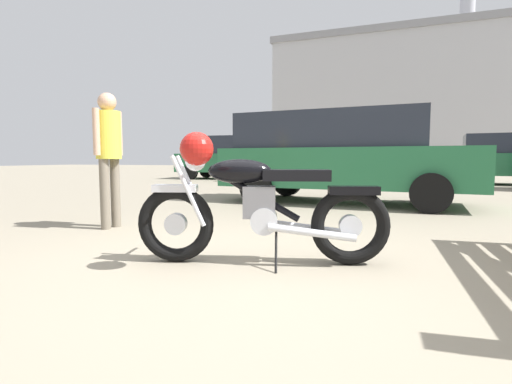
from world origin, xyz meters
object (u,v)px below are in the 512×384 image
object	(u,v)px
vintage_motorcycle	(255,205)
dark_sedan_left	(374,157)
white_estate_far	(497,159)
bystander	(109,146)
blue_hatchback_right	(227,157)
red_hatchback_near	(295,159)
pale_sedan_back	(340,155)

from	to	relation	value
vintage_motorcycle	dark_sedan_left	xyz separation A→B (m)	(0.84, 14.03, 0.43)
white_estate_far	dark_sedan_left	bearing A→B (deg)	156.11
bystander	blue_hatchback_right	distance (m)	11.30
blue_hatchback_right	bystander	bearing A→B (deg)	103.25
dark_sedan_left	blue_hatchback_right	distance (m)	6.26
vintage_motorcycle	bystander	bearing A→B (deg)	-38.25
red_hatchback_near	dark_sedan_left	distance (m)	4.14
vintage_motorcycle	pale_sedan_back	world-z (taller)	pale_sedan_back
dark_sedan_left	blue_hatchback_right	size ratio (longest dim) A/B	1.04
pale_sedan_back	vintage_motorcycle	bearing A→B (deg)	-86.89
red_hatchback_near	blue_hatchback_right	distance (m)	3.28
vintage_motorcycle	white_estate_far	distance (m)	12.56
pale_sedan_back	blue_hatchback_right	bearing A→B (deg)	132.46
vintage_motorcycle	red_hatchback_near	distance (m)	11.12
dark_sedan_left	red_hatchback_near	bearing A→B (deg)	56.64
bystander	pale_sedan_back	xyz separation A→B (m)	(2.47, 3.63, -0.08)
vintage_motorcycle	white_estate_far	bearing A→B (deg)	-126.38
bystander	dark_sedan_left	world-z (taller)	dark_sedan_left
white_estate_far	pale_sedan_back	distance (m)	8.32
bystander	dark_sedan_left	bearing A→B (deg)	80.87
pale_sedan_back	blue_hatchback_right	size ratio (longest dim) A/B	1.24
blue_hatchback_right	red_hatchback_near	bearing A→B (deg)	161.20
red_hatchback_near	bystander	bearing A→B (deg)	93.11
blue_hatchback_right	white_estate_far	bearing A→B (deg)	176.73
bystander	pale_sedan_back	world-z (taller)	pale_sedan_back
pale_sedan_back	red_hatchback_near	bearing A→B (deg)	115.51
pale_sedan_back	dark_sedan_left	distance (m)	9.42
bystander	white_estate_far	size ratio (longest dim) A/B	0.38
vintage_motorcycle	dark_sedan_left	size ratio (longest dim) A/B	0.50
dark_sedan_left	vintage_motorcycle	bearing A→B (deg)	95.21
white_estate_far	pale_sedan_back	bearing A→B (deg)	-115.40
vintage_motorcycle	bystander	world-z (taller)	bystander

